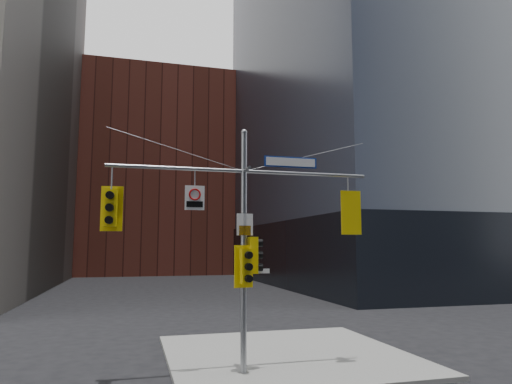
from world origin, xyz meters
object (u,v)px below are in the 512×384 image
traffic_light_east_arm (349,213)px  traffic_light_pole_front (246,267)px  street_sign_blade (291,162)px  regulatory_sign_arm (195,197)px  traffic_light_pole_side (254,255)px  signal_assembly (244,224)px  traffic_light_west_arm (111,208)px

traffic_light_east_arm → traffic_light_pole_front: (-3.43, -0.27, -1.63)m
street_sign_blade → regulatory_sign_arm: (-2.97, -0.02, -1.18)m
traffic_light_east_arm → regulatory_sign_arm: size_ratio=1.93×
traffic_light_pole_side → street_sign_blade: size_ratio=0.63×
traffic_light_east_arm → street_sign_blade: (-1.94, 0.00, 1.55)m
street_sign_blade → traffic_light_pole_front: bearing=-169.5°
signal_assembly → regulatory_sign_arm: (-1.48, -0.02, 0.76)m
traffic_light_pole_side → traffic_light_east_arm: bearing=-89.0°
traffic_light_east_arm → street_sign_blade: street_sign_blade is taller
traffic_light_east_arm → traffic_light_pole_front: traffic_light_east_arm is taller
traffic_light_east_arm → traffic_light_pole_side: 3.37m
traffic_light_east_arm → traffic_light_pole_side: (-3.10, 0.01, -1.31)m
traffic_light_east_arm → regulatory_sign_arm: (-4.91, -0.02, 0.37)m
traffic_light_east_arm → traffic_light_pole_side: traffic_light_east_arm is taller
street_sign_blade → regulatory_sign_arm: 3.20m
street_sign_blade → traffic_light_east_arm: bearing=0.2°
traffic_light_west_arm → regulatory_sign_arm: (2.32, -0.03, 0.37)m
regulatory_sign_arm → traffic_light_pole_side: bearing=-0.5°
traffic_light_west_arm → traffic_light_pole_side: (4.12, -0.01, -1.31)m
street_sign_blade → regulatory_sign_arm: bearing=-179.3°
traffic_light_west_arm → signal_assembly: bearing=7.3°
signal_assembly → traffic_light_pole_front: signal_assembly is taller
signal_assembly → street_sign_blade: size_ratio=4.69×
traffic_light_west_arm → street_sign_blade: (5.29, -0.01, 1.55)m
traffic_light_west_arm → traffic_light_east_arm: 7.23m
traffic_light_east_arm → traffic_light_west_arm: bearing=3.1°
traffic_light_west_arm → traffic_light_east_arm: bearing=7.4°
traffic_light_pole_side → signal_assembly: bearing=92.2°
signal_assembly → traffic_light_west_arm: (-3.80, 0.01, 0.38)m
traffic_light_pole_front → regulatory_sign_arm: size_ratio=1.72×
traffic_light_west_arm → traffic_light_east_arm: (7.23, -0.01, 0.00)m
traffic_light_west_arm → traffic_light_east_arm: traffic_light_east_arm is taller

